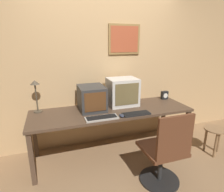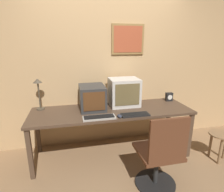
# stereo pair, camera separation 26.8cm
# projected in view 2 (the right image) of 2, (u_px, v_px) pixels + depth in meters

# --- Properties ---
(ground_plane) EXTENTS (14.00, 14.00, 0.00)m
(ground_plane) POSITION_uv_depth(u_px,v_px,m) (126.00, 190.00, 2.23)
(ground_plane) COLOR #93704C
(wall_back) EXTENTS (8.00, 0.08, 2.60)m
(wall_back) POSITION_uv_depth(u_px,v_px,m) (106.00, 67.00, 3.04)
(wall_back) COLOR tan
(wall_back) RESTS_ON ground_plane
(desk) EXTENTS (2.33, 0.73, 0.74)m
(desk) POSITION_uv_depth(u_px,v_px,m) (112.00, 114.00, 2.77)
(desk) COLOR #4C3828
(desk) RESTS_ON ground_plane
(monitor_left) EXTENTS (0.36, 0.45, 0.35)m
(monitor_left) POSITION_uv_depth(u_px,v_px,m) (92.00, 97.00, 2.75)
(monitor_left) COLOR #333333
(monitor_left) RESTS_ON desk
(monitor_right) EXTENTS (0.45, 0.37, 0.42)m
(monitor_right) POSITION_uv_depth(u_px,v_px,m) (124.00, 92.00, 2.89)
(monitor_right) COLOR beige
(monitor_right) RESTS_ON desk
(keyboard_main) EXTENTS (0.43, 0.16, 0.03)m
(keyboard_main) POSITION_uv_depth(u_px,v_px,m) (99.00, 117.00, 2.44)
(keyboard_main) COLOR #A8A399
(keyboard_main) RESTS_ON desk
(keyboard_side) EXTENTS (0.38, 0.14, 0.03)m
(keyboard_side) POSITION_uv_depth(u_px,v_px,m) (135.00, 115.00, 2.54)
(keyboard_side) COLOR black
(keyboard_side) RESTS_ON desk
(mouse_near_keyboard) EXTENTS (0.06, 0.10, 0.03)m
(mouse_near_keyboard) POSITION_uv_depth(u_px,v_px,m) (120.00, 116.00, 2.48)
(mouse_near_keyboard) COLOR #282D3D
(mouse_near_keyboard) RESTS_ON desk
(desk_clock) EXTENTS (0.11, 0.07, 0.14)m
(desk_clock) POSITION_uv_depth(u_px,v_px,m) (169.00, 97.00, 3.14)
(desk_clock) COLOR black
(desk_clock) RESTS_ON desk
(desk_lamp) EXTENTS (0.13, 0.13, 0.46)m
(desk_lamp) POSITION_uv_depth(u_px,v_px,m) (38.00, 88.00, 2.68)
(desk_lamp) COLOR #4C4233
(desk_lamp) RESTS_ON desk
(office_chair) EXTENTS (0.50, 0.50, 0.97)m
(office_chair) POSITION_uv_depth(u_px,v_px,m) (160.00, 158.00, 2.15)
(office_chair) COLOR black
(office_chair) RESTS_ON ground_plane
(side_stool) EXTENTS (0.32, 0.32, 0.43)m
(side_stool) POSITION_uv_depth(u_px,v_px,m) (220.00, 140.00, 2.72)
(side_stool) COLOR #8E6B47
(side_stool) RESTS_ON ground_plane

